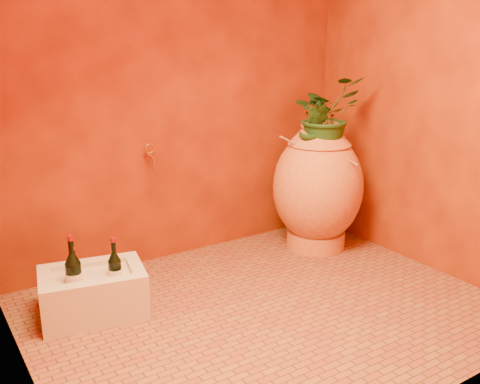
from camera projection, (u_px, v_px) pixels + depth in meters
floor at (267, 310)px, 3.00m from camera, size 2.50×2.50×0.00m
wall_back at (179, 72)px, 3.45m from camera, size 2.50×0.02×2.50m
wall_right at (434, 74)px, 3.29m from camera, size 0.02×2.00×2.50m
amphora at (318, 186)px, 3.78m from camera, size 0.79×0.79×0.91m
stone_basin at (93, 294)px, 2.92m from camera, size 0.61×0.48×0.26m
wine_bottle_a at (74, 276)px, 2.81m from camera, size 0.09×0.09×0.35m
wine_bottle_b at (76, 279)px, 2.82m from camera, size 0.07×0.07×0.29m
wine_bottle_c at (115, 271)px, 2.90m from camera, size 0.07×0.07×0.30m
wall_tap at (150, 155)px, 3.39m from camera, size 0.07×0.14×0.16m
plant_main at (326, 115)px, 3.62m from camera, size 0.47×0.41×0.52m
plant_side at (314, 130)px, 3.58m from camera, size 0.25×0.25×0.35m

